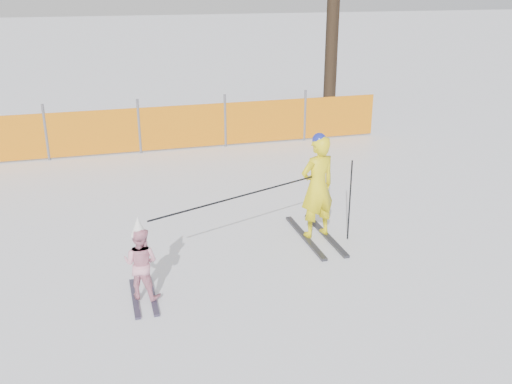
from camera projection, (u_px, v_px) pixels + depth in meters
ground at (266, 273)px, 7.76m from camera, size 120.00×120.00×0.00m
adult at (317, 187)px, 8.55m from camera, size 0.65×1.59×1.66m
child at (141, 262)px, 6.97m from camera, size 0.56×0.95×1.11m
ski_poles at (276, 198)px, 7.93m from camera, size 3.09×1.02×1.27m
safety_fence at (38, 136)px, 12.36m from camera, size 15.84×0.06×1.25m
tree_trunks at (333, 2)px, 17.93m from camera, size 0.48×0.89×6.68m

